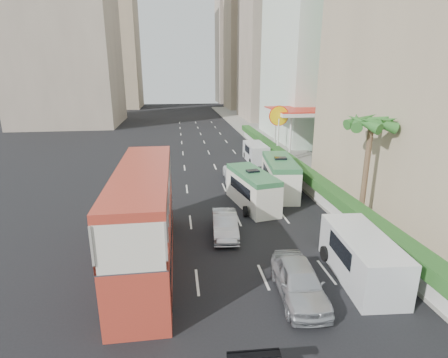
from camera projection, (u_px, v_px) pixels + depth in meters
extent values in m
plane|color=black|center=(262.00, 256.00, 18.81)|extent=(200.00, 200.00, 0.00)
cube|color=#BA3827|center=(145.00, 219.00, 17.29)|extent=(2.50, 11.00, 5.06)
imported|color=#B6B8BD|center=(225.00, 235.00, 21.28)|extent=(1.77, 4.25, 1.37)
imported|color=#B6B8BD|center=(298.00, 297.00, 15.38)|extent=(2.14, 4.70, 1.56)
imported|color=silver|center=(236.00, 180.00, 32.11)|extent=(2.40, 4.76, 1.29)
cube|color=silver|center=(252.00, 189.00, 25.61)|extent=(3.04, 6.13, 2.60)
cube|color=silver|center=(280.00, 176.00, 28.39)|extent=(2.87, 6.59, 2.83)
cube|color=silver|center=(361.00, 257.00, 16.54)|extent=(2.58, 5.60, 2.18)
cube|color=silver|center=(256.00, 152.00, 38.95)|extent=(2.01, 4.89, 1.95)
cube|color=#99968C|center=(284.00, 151.00, 43.66)|extent=(6.00, 120.00, 0.18)
cube|color=silver|center=(291.00, 171.00, 32.69)|extent=(0.30, 44.00, 1.00)
cube|color=#2D6626|center=(291.00, 162.00, 32.45)|extent=(1.10, 44.00, 0.70)
cylinder|color=brown|center=(366.00, 171.00, 22.64)|extent=(0.36, 0.36, 6.40)
cube|color=silver|center=(299.00, 133.00, 41.12)|extent=(6.50, 8.00, 5.50)
cube|color=tan|center=(253.00, 24.00, 92.39)|extent=(14.00, 14.00, 44.00)
cube|color=tan|center=(238.00, 40.00, 113.83)|extent=(14.00, 14.00, 40.00)
cube|color=tan|center=(106.00, 21.00, 94.61)|extent=(16.00, 16.00, 46.00)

